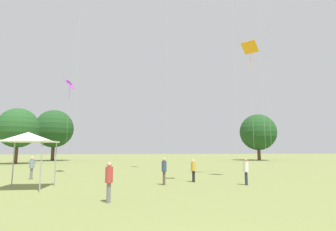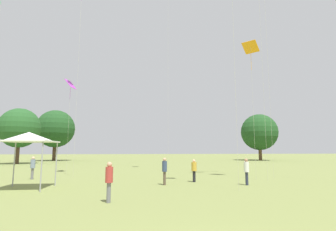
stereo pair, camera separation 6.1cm
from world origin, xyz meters
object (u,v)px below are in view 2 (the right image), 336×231
at_px(canopy_tent, 29,137).
at_px(person_standing_3, 33,166).
at_px(distant_tree_2, 19,128).
at_px(person_standing_1, 165,168).
at_px(person_standing_0, 109,178).
at_px(kite_8, 71,86).
at_px(kite_5, 0,7).
at_px(distant_tree_1, 259,132).
at_px(person_standing_4, 194,169).
at_px(kite_4, 251,50).
at_px(person_standing_2, 246,169).
at_px(distant_tree_0, 56,129).

bearing_deg(canopy_tent, person_standing_3, 105.10).
xyz_separation_m(person_standing_3, distant_tree_2, (-10.49, 24.34, 4.80)).
bearing_deg(person_standing_3, person_standing_1, -64.66).
relative_size(person_standing_0, distant_tree_2, 0.19).
distance_m(person_standing_3, distant_tree_2, 26.93).
distance_m(person_standing_1, distant_tree_2, 35.66).
bearing_deg(kite_8, kite_5, 156.03).
bearing_deg(person_standing_1, distant_tree_1, 111.62).
bearing_deg(canopy_tent, distant_tree_2, 111.91).
relative_size(person_standing_0, person_standing_1, 0.99).
bearing_deg(person_standing_4, kite_5, 81.24).
bearing_deg(distant_tree_2, person_standing_0, -63.82).
bearing_deg(kite_4, person_standing_0, 128.28).
xyz_separation_m(kite_8, distant_tree_2, (-12.02, 19.97, -2.60)).
bearing_deg(person_standing_1, person_standing_2, 47.48).
xyz_separation_m(person_standing_2, kite_4, (2.24, 3.15, 9.30)).
bearing_deg(kite_5, distant_tree_2, 46.97).
bearing_deg(kite_5, person_standing_4, -81.43).
xyz_separation_m(kite_4, kite_5, (-22.16, 6.49, 5.59)).
relative_size(person_standing_4, kite_4, 0.14).
distance_m(person_standing_1, canopy_tent, 8.34).
xyz_separation_m(person_standing_0, person_standing_3, (-6.41, 10.04, 0.00)).
xyz_separation_m(person_standing_3, kite_5, (-5.22, 4.01, 14.87)).
bearing_deg(kite_5, kite_8, -54.50).
height_order(kite_8, distant_tree_2, distant_tree_2).
bearing_deg(kite_8, person_standing_3, -136.26).
bearing_deg(distant_tree_0, kite_5, -84.94).
height_order(kite_8, distant_tree_1, distant_tree_1).
height_order(person_standing_4, kite_5, kite_5).
height_order(person_standing_4, kite_8, kite_8).
distance_m(person_standing_0, distant_tree_1, 51.94).
relative_size(canopy_tent, distant_tree_0, 0.30).
relative_size(person_standing_1, kite_5, 0.10).
height_order(person_standing_2, person_standing_4, person_standing_2).
bearing_deg(distant_tree_0, distant_tree_1, -5.72).
relative_size(person_standing_2, person_standing_4, 1.08).
distance_m(person_standing_1, person_standing_3, 10.66).
height_order(person_standing_2, kite_5, kite_5).
distance_m(person_standing_4, canopy_tent, 10.71).
bearing_deg(distant_tree_0, person_standing_0, -72.76).
relative_size(person_standing_0, kite_8, 0.19).
relative_size(person_standing_4, kite_8, 0.17).
relative_size(person_standing_0, distant_tree_1, 0.17).
xyz_separation_m(distant_tree_0, distant_tree_1, (44.01, -4.41, -0.56)).
distance_m(kite_5, distant_tree_1, 50.91).
height_order(person_standing_1, person_standing_3, same).
bearing_deg(distant_tree_1, kite_8, -140.76).
distance_m(kite_8, distant_tree_2, 23.45).
bearing_deg(kite_4, person_standing_3, 84.26).
bearing_deg(distant_tree_0, kite_4, -57.47).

